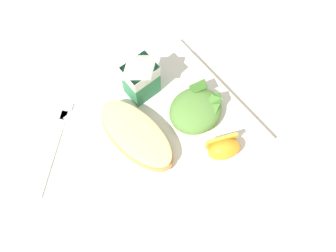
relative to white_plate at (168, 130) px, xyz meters
The scene contains 8 objects.
ground 0.01m from the white_plate, ahead, with size 3.00×3.00×0.00m, color beige.
white_plate is the anchor object (origin of this frame).
cheesy_pizza_bread 0.07m from the white_plate, 162.07° to the left, with size 0.10×0.18×0.04m.
green_salad_pile 0.06m from the white_plate, 11.27° to the right, with size 0.10×0.09×0.05m.
milk_carton 0.11m from the white_plate, 83.58° to the left, with size 0.06×0.05×0.11m.
orange_wedge_front 0.11m from the white_plate, 64.26° to the right, with size 0.07×0.06×0.04m.
paper_napkin 0.23m from the white_plate, 42.51° to the left, with size 0.11×0.11×0.00m, color white.
metal_fork 0.21m from the white_plate, 145.94° to the left, with size 0.16×0.14×0.01m.
Camera 1 is at (-0.17, -0.21, 0.71)m, focal length 42.98 mm.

